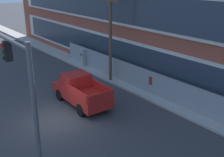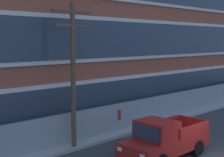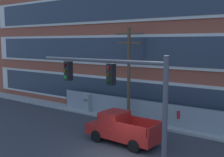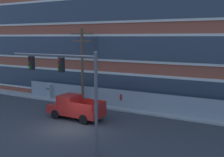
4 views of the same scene
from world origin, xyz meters
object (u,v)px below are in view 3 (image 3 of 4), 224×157
(utility_pole_near_corner, at_px, (129,70))
(pedestrian_near_cabinet, at_px, (178,116))
(traffic_signal_mast, at_px, (122,96))
(electrical_cabinet, at_px, (87,103))
(pickup_truck_red, at_px, (121,129))

(utility_pole_near_corner, height_order, pedestrian_near_cabinet, utility_pole_near_corner)
(traffic_signal_mast, bearing_deg, electrical_cabinet, 136.67)
(pickup_truck_red, relative_size, pedestrian_near_cabinet, 2.97)
(utility_pole_near_corner, relative_size, electrical_cabinet, 4.39)
(traffic_signal_mast, relative_size, pickup_truck_red, 1.30)
(traffic_signal_mast, relative_size, utility_pole_near_corner, 0.84)
(utility_pole_near_corner, relative_size, pedestrian_near_cabinet, 4.57)
(pedestrian_near_cabinet, bearing_deg, pickup_truck_red, -110.69)
(utility_pole_near_corner, height_order, electrical_cabinet, utility_pole_near_corner)
(pickup_truck_red, distance_m, pedestrian_near_cabinet, 5.30)
(electrical_cabinet, bearing_deg, pickup_truck_red, -33.61)
(traffic_signal_mast, distance_m, electrical_cabinet, 15.07)
(utility_pole_near_corner, bearing_deg, electrical_cabinet, 175.50)
(pickup_truck_red, bearing_deg, electrical_cabinet, 146.39)
(traffic_signal_mast, distance_m, pickup_truck_red, 7.40)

